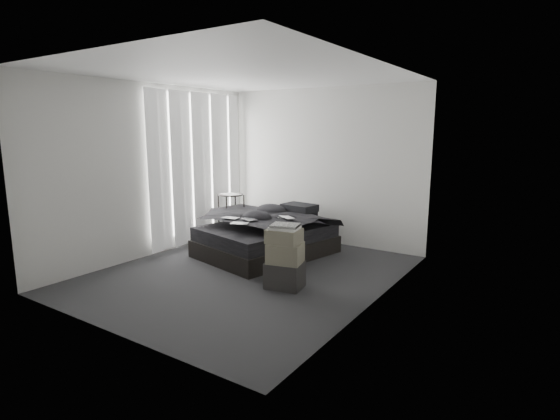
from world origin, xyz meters
The scene contains 25 objects.
floor centered at (0.00, 0.00, 0.00)m, with size 3.60×4.20×0.01m, color #2C2C2E.
ceiling centered at (0.00, 0.00, 2.60)m, with size 3.60×4.20×0.01m, color white.
wall_back centered at (0.00, 2.10, 1.30)m, with size 3.60×0.01×2.60m, color silver.
wall_front centered at (0.00, -2.10, 1.30)m, with size 3.60×0.01×2.60m, color silver.
wall_left centered at (-1.80, 0.00, 1.30)m, with size 0.01×4.20×2.60m, color silver.
wall_right centered at (1.80, 0.00, 1.30)m, with size 0.01×4.20×2.60m, color silver.
window_left centered at (-1.78, 0.90, 1.35)m, with size 0.02×2.00×2.30m, color white.
curtain_left centered at (-1.73, 0.90, 1.28)m, with size 0.06×2.12×2.48m, color white.
bed centered at (-0.32, 0.89, 0.13)m, with size 1.44×1.90×0.26m, color black.
mattress centered at (-0.32, 0.89, 0.36)m, with size 1.38×1.85×0.20m, color black.
duvet centered at (-0.33, 0.85, 0.57)m, with size 1.40×1.62×0.22m, color black.
pillow_lower centered at (-0.20, 1.62, 0.53)m, with size 0.57×0.39×0.13m, color black.
pillow_upper centered at (-0.14, 1.59, 0.65)m, with size 0.54×0.37×0.12m, color black.
laptop centered at (0.03, 0.86, 0.69)m, with size 0.30×0.20×0.02m, color silver.
comic_a centered at (-0.66, 0.45, 0.69)m, with size 0.24×0.16×0.01m, color black.
comic_b centered at (-0.36, 0.52, 0.69)m, with size 0.24×0.16×0.01m, color black.
comic_c centered at (-0.30, 0.23, 0.70)m, with size 0.24×0.16×0.01m, color black.
side_stand centered at (-1.37, 1.31, 0.40)m, with size 0.43×0.43×0.80m, color black.
papers centered at (-1.36, 1.30, 0.81)m, with size 0.31×0.23×0.02m, color white.
floor_books centered at (-0.92, 0.69, 0.07)m, with size 0.14×0.20×0.14m, color black.
box_lower centered at (0.71, -0.16, 0.16)m, with size 0.43×0.34×0.32m, color black.
box_mid centered at (0.72, -0.17, 0.44)m, with size 0.41×0.32×0.25m, color #64604F.
box_upper centered at (0.70, -0.16, 0.65)m, with size 0.39×0.31×0.17m, color #64604F.
art_book_white centered at (0.71, -0.16, 0.75)m, with size 0.33×0.26×0.03m, color silver.
art_book_snake centered at (0.72, -0.17, 0.78)m, with size 0.32×0.25×0.03m, color silver.
Camera 1 is at (3.49, -4.46, 1.93)m, focal length 28.00 mm.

